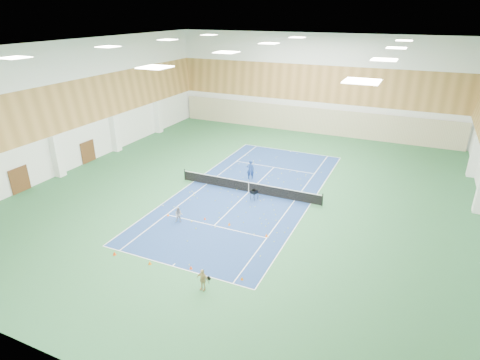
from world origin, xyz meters
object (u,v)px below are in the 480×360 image
object	(u,v)px
coach	(250,169)
child_apron	(202,279)
tennis_net	(249,186)
child_court	(179,215)
ball_cart	(254,195)

from	to	relation	value
coach	child_apron	bearing A→B (deg)	79.92
tennis_net	child_court	world-z (taller)	child_court
tennis_net	child_apron	bearing A→B (deg)	-77.93
child_apron	ball_cart	bearing A→B (deg)	102.87
coach	child_court	bearing A→B (deg)	57.00
tennis_net	ball_cart	distance (m)	1.54
tennis_net	child_apron	size ratio (longest dim) A/B	9.57
child_apron	coach	bearing A→B (deg)	107.79
tennis_net	coach	xyz separation A→B (m)	(-1.02, 2.76, 0.38)
tennis_net	coach	world-z (taller)	coach
ball_cart	tennis_net	bearing A→B (deg)	146.81
child_apron	ball_cart	distance (m)	11.98
child_court	child_apron	distance (m)	8.12
tennis_net	ball_cart	xyz separation A→B (m)	(0.99, -1.18, -0.12)
child_court	ball_cart	world-z (taller)	child_court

